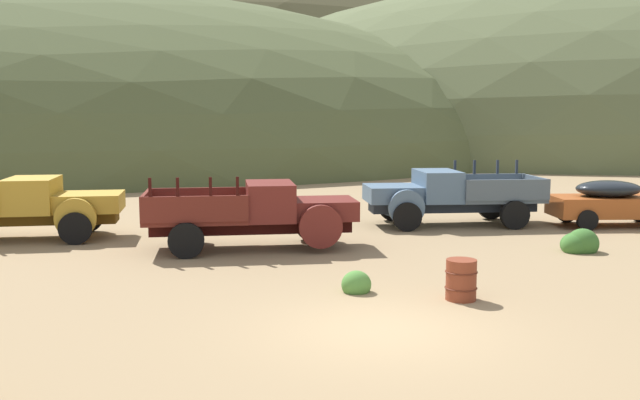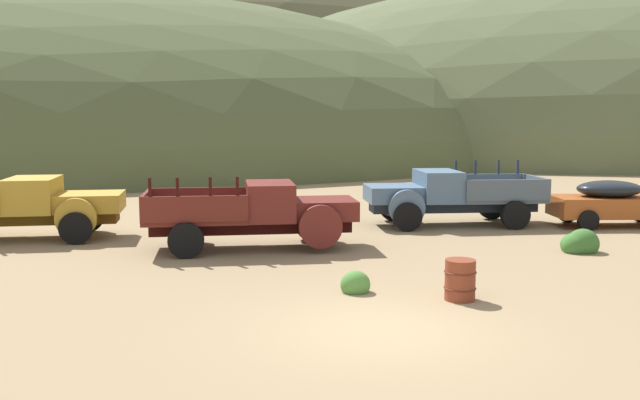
# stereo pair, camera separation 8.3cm
# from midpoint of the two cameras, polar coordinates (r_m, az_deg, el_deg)

# --- Properties ---
(ground_plane) EXTENTS (300.00, 300.00, 0.00)m
(ground_plane) POSITION_cam_midpoint_polar(r_m,az_deg,el_deg) (12.74, 4.82, -10.49)
(ground_plane) COLOR #937A56
(hill_distant) EXTENTS (108.23, 70.85, 54.34)m
(hill_distant) POSITION_cam_midpoint_polar(r_m,az_deg,el_deg) (97.69, -1.02, 4.84)
(hill_distant) COLOR brown
(hill_distant) RESTS_ON ground
(truck_mustard) EXTENTS (6.48, 2.57, 2.16)m
(truck_mustard) POSITION_cam_midpoint_polar(r_m,az_deg,el_deg) (23.12, -22.71, -0.50)
(truck_mustard) COLOR #593D12
(truck_mustard) RESTS_ON ground
(truck_oxblood) EXTENTS (5.95, 2.51, 2.16)m
(truck_oxblood) POSITION_cam_midpoint_polar(r_m,az_deg,el_deg) (19.98, -4.62, -1.06)
(truck_oxblood) COLOR black
(truck_oxblood) RESTS_ON ground
(truck_chalk_blue) EXTENTS (6.08, 2.77, 2.16)m
(truck_chalk_blue) POSITION_cam_midpoint_polar(r_m,az_deg,el_deg) (24.40, 9.65, 0.32)
(truck_chalk_blue) COLOR #262D39
(truck_chalk_blue) RESTS_ON ground
(car_oxide_orange) EXTENTS (4.66, 2.32, 1.57)m
(car_oxide_orange) POSITION_cam_midpoint_polar(r_m,az_deg,el_deg) (25.97, 23.08, -0.17)
(car_oxide_orange) COLOR #A34C1E
(car_oxide_orange) RESTS_ON ground
(oil_drum_foreground) EXTENTS (0.67, 0.67, 0.85)m
(oil_drum_foreground) POSITION_cam_midpoint_polar(r_m,az_deg,el_deg) (14.82, 11.26, -6.38)
(oil_drum_foreground) COLOR brown
(oil_drum_foreground) RESTS_ON ground
(bush_near_barrel) EXTENTS (0.65, 0.59, 0.61)m
(bush_near_barrel) POSITION_cam_midpoint_polar(r_m,az_deg,el_deg) (15.23, 2.86, -6.92)
(bush_near_barrel) COLOR #4C8438
(bush_near_barrel) RESTS_ON ground
(bush_lone_scrub) EXTENTS (1.07, 0.91, 0.84)m
(bush_lone_scrub) POSITION_cam_midpoint_polar(r_m,az_deg,el_deg) (20.81, 20.20, -3.41)
(bush_lone_scrub) COLOR #3D702D
(bush_lone_scrub) RESTS_ON ground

